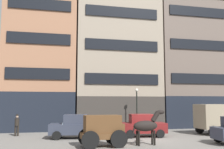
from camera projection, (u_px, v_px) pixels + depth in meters
ground_plane at (150, 140)px, 18.90m from camera, size 120.00×120.00×0.00m
building_far_left at (41, 59)px, 26.56m from camera, size 7.62×5.57×14.57m
building_center_left at (117, 47)px, 28.47m from camera, size 9.67×5.57×17.96m
building_center_right at (188, 61)px, 30.15m from camera, size 8.57×5.57×15.32m
cargo_wagon at (103, 128)px, 15.99m from camera, size 2.99×1.69×1.98m
draft_horse at (147, 126)px, 16.62m from camera, size 2.35×0.71×2.30m
delivery_truck_near at (219, 118)px, 22.23m from camera, size 4.43×2.32×2.62m
sedan_light at (142, 125)px, 20.51m from camera, size 3.84×2.15×1.83m
sedan_parked_curb at (74, 126)px, 19.67m from camera, size 3.86×2.21×1.83m
pedestrian_officer at (17, 124)px, 20.92m from camera, size 0.47×0.47×1.79m
streetlamp_curbside at (137, 104)px, 24.12m from camera, size 0.32×0.32×4.12m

